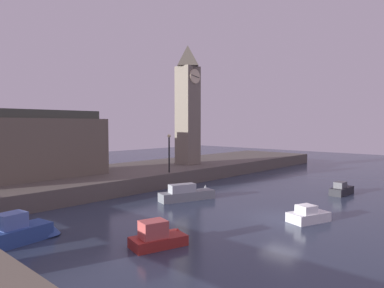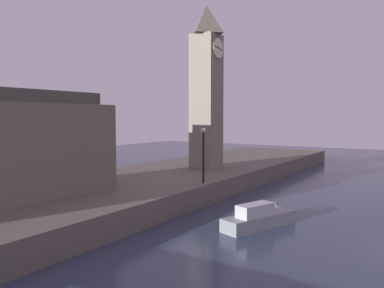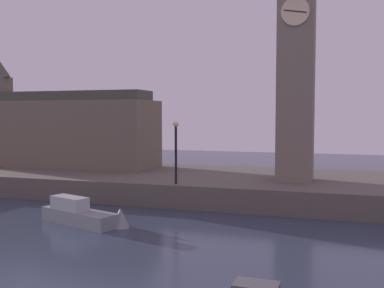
{
  "view_description": "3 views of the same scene",
  "coord_description": "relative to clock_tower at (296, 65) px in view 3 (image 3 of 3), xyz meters",
  "views": [
    {
      "loc": [
        -21.82,
        -11.69,
        6.52
      ],
      "look_at": [
        6.1,
        14.04,
        4.39
      ],
      "focal_mm": 32.72,
      "sensor_mm": 36.0,
      "label": 1
    },
    {
      "loc": [
        -20.39,
        0.3,
        6.31
      ],
      "look_at": [
        2.21,
        14.97,
        4.38
      ],
      "focal_mm": 36.08,
      "sensor_mm": 36.0,
      "label": 2
    },
    {
      "loc": [
        13.11,
        -12.36,
        5.86
      ],
      "look_at": [
        3.81,
        16.32,
        3.97
      ],
      "focal_mm": 42.6,
      "sensor_mm": 36.0,
      "label": 3
    }
  ],
  "objects": [
    {
      "name": "clock_tower",
      "position": [
        0.0,
        0.0,
        0.0
      ],
      "size": [
        2.57,
        2.6,
        14.9
      ],
      "color": "slate",
      "rests_on": "far_embankment"
    },
    {
      "name": "parliament_hall",
      "position": [
        -19.85,
        2.7,
        -4.55
      ],
      "size": [
        15.66,
        5.14,
        9.44
      ],
      "color": "#6B6051",
      "rests_on": "far_embankment"
    },
    {
      "name": "streetlamp",
      "position": [
        -7.04,
        -3.98,
        -5.2
      ],
      "size": [
        0.36,
        0.36,
        4.0
      ],
      "color": "black",
      "rests_on": "far_embankment"
    },
    {
      "name": "boat_cruiser_grey",
      "position": [
        -10.07,
        -9.81,
        -8.67
      ],
      "size": [
        5.73,
        2.85,
        1.66
      ],
      "color": "gray",
      "rests_on": "ground"
    },
    {
      "name": "far_embankment",
      "position": [
        -10.31,
        1.34,
        -8.43
      ],
      "size": [
        70.0,
        12.0,
        1.5
      ],
      "primitive_type": "cube",
      "color": "#5B544C",
      "rests_on": "ground"
    }
  ]
}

